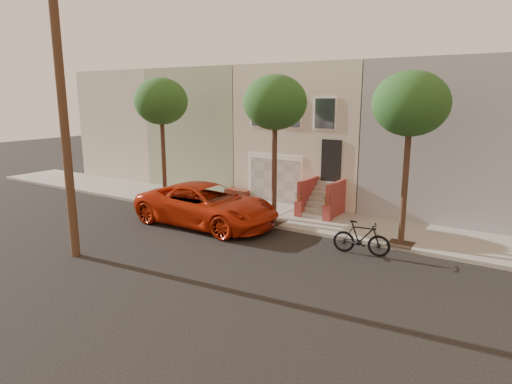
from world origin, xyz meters
The scene contains 9 objects.
ground centered at (0.00, 0.00, 0.00)m, with size 90.00×90.00×0.00m, color black.
sidewalk centered at (0.00, 5.35, 0.07)m, with size 40.00×3.70×0.15m, color gray.
house_row centered at (0.00, 11.19, 3.64)m, with size 33.10×11.70×7.00m.
tree_left centered at (-5.50, 3.90, 5.26)m, with size 2.70×2.57×6.30m.
tree_mid centered at (1.00, 3.90, 5.26)m, with size 2.70×2.57×6.30m.
tree_right centered at (6.50, 3.90, 5.26)m, with size 2.70×2.57×6.30m.
utility_pole centered at (8.00, -3.20, 5.19)m, with size 23.60×1.22×10.00m.
pickup_truck centered at (-1.50, 2.34, 0.91)m, with size 3.01×6.53×1.81m, color #B9260B.
motorcycle centered at (5.49, 2.42, 0.61)m, with size 0.57×2.03×1.22m, color black.
Camera 1 is at (10.50, -12.33, 5.58)m, focal length 31.19 mm.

